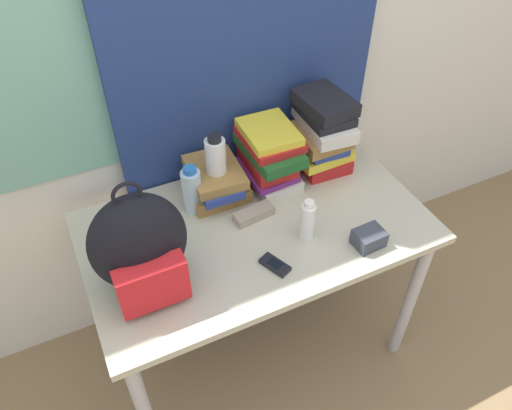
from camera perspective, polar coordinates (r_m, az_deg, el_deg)
The scene contains 14 objects.
ground_plane at distance 2.28m, azimuth 4.19°, elevation -22.20°, with size 12.00×12.00×0.00m, color #8C704C.
wall_back at distance 1.86m, azimuth -6.28°, elevation 17.05°, with size 6.00×0.06×2.50m.
curtain_blue at distance 1.87m, azimuth -0.89°, elevation 17.38°, with size 1.05×0.04×2.50m.
desk at distance 1.88m, azimuth 0.00°, elevation -4.45°, with size 1.23×0.72×0.78m.
backpack at distance 1.54m, azimuth -13.15°, elevation -4.63°, with size 0.30×0.24×0.42m.
book_stack_left at distance 1.89m, azimuth -4.67°, elevation 2.65°, with size 0.22×0.26×0.13m.
book_stack_center at distance 1.91m, azimuth 1.46°, elevation 5.68°, with size 0.22×0.29×0.24m.
book_stack_right at distance 1.99m, azimuth 7.53°, elevation 8.17°, with size 0.22×0.29×0.31m.
water_bottle at distance 1.82m, azimuth -7.32°, elevation 1.68°, with size 0.07×0.07×0.20m.
sports_bottle at distance 1.83m, azimuth -4.54°, elevation 4.09°, with size 0.08×0.08×0.29m.
sunscreen_bottle at distance 1.72m, azimuth 5.90°, elevation -1.83°, with size 0.05×0.05×0.17m.
cell_phone at distance 1.67m, azimuth 2.17°, elevation -6.85°, with size 0.09×0.12×0.02m.
sunglasses_case at distance 1.82m, azimuth -0.25°, elevation -1.03°, with size 0.16×0.07×0.04m.
camera_pouch at distance 1.76m, azimuth 12.77°, elevation -3.71°, with size 0.11×0.09×0.06m.
Camera 1 is at (-0.54, -0.78, 2.07)m, focal length 35.00 mm.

